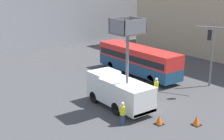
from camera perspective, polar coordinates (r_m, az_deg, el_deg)
ground_plane at (r=26.28m, az=2.36°, el=-6.23°), size 120.00×120.00×0.00m
building_backdrop_far at (r=50.31m, az=-19.05°, el=10.59°), size 44.00×10.00×12.00m
utility_truck at (r=25.01m, az=1.30°, el=-3.48°), size 2.29×6.21×7.32m
city_bus at (r=33.91m, az=4.74°, el=2.03°), size 2.57×10.80×3.08m
traffic_light_pole at (r=30.12m, az=17.72°, el=4.23°), size 2.94×2.69×6.26m
road_worker_near_truck at (r=22.30m, az=1.94°, el=-7.98°), size 0.38×0.38×1.75m
road_worker_directing at (r=27.42m, az=8.07°, el=-3.28°), size 0.38×0.38×1.90m
traffic_cone_near_truck at (r=23.28m, az=15.19°, el=-8.92°), size 0.64×0.64×0.73m
traffic_cone_mid_road at (r=22.86m, az=8.62°, el=-9.01°), size 0.62×0.62×0.71m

